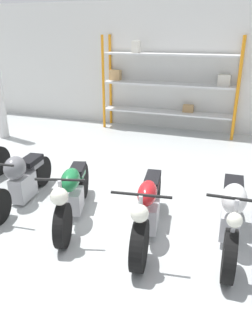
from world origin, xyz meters
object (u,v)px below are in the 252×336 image
Objects in this scene: shelving_rack at (169,83)px; motorcycle_white at (231,214)px; motorcycle_grey at (21,180)px; motorcycle_green at (73,193)px; motorcycle_red at (148,209)px.

shelving_rack reaches higher than motorcycle_white.
shelving_rack is 1.94× the size of motorcycle_grey.
motorcycle_white is at bearing 77.31° from motorcycle_green.
motorcycle_grey is at bearing -117.20° from motorcycle_green.
shelving_rack is at bearing 161.20° from motorcycle_green.
motorcycle_white is (2.13, -5.31, -0.92)m from shelving_rack.
motorcycle_white is (3.47, -0.06, 0.06)m from motorcycle_grey.
motorcycle_grey is at bearing -104.35° from shelving_rack.
motorcycle_grey is 2.36m from motorcycle_red.
motorcycle_green is 1.23m from motorcycle_red.
shelving_rack is 5.79m from motorcycle_white.
motorcycle_red is at bearing -79.71° from shelving_rack.
shelving_rack reaches higher than motorcycle_green.
motorcycle_white is at bearing -68.19° from shelving_rack.
motorcycle_red reaches higher than motorcycle_grey.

